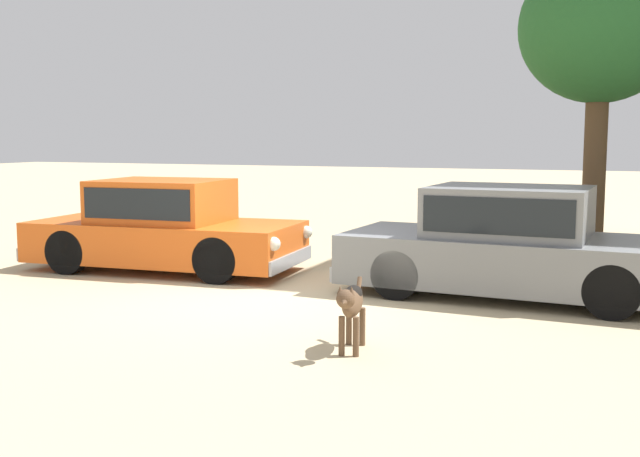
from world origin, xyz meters
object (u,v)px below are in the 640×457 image
object	(u,v)px
parked_sedan_second	(511,242)
parked_sedan_nearest	(164,226)
acacia_tree_left	(600,30)
stray_dog_spotted	(352,303)

from	to	relation	value
parked_sedan_second	parked_sedan_nearest	bearing A→B (deg)	-176.99
parked_sedan_nearest	acacia_tree_left	xyz separation A→B (m)	(6.14, 2.66, 2.99)
stray_dog_spotted	parked_sedan_nearest	bearing A→B (deg)	-137.12
parked_sedan_nearest	acacia_tree_left	world-z (taller)	acacia_tree_left
parked_sedan_nearest	stray_dog_spotted	size ratio (longest dim) A/B	4.48
parked_sedan_nearest	parked_sedan_second	bearing A→B (deg)	-3.86
parked_sedan_second	acacia_tree_left	size ratio (longest dim) A/B	0.92
parked_sedan_second	stray_dog_spotted	bearing A→B (deg)	-105.08
stray_dog_spotted	acacia_tree_left	xyz separation A→B (m)	(1.92, 5.85, 3.20)
parked_sedan_nearest	acacia_tree_left	distance (m)	7.32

